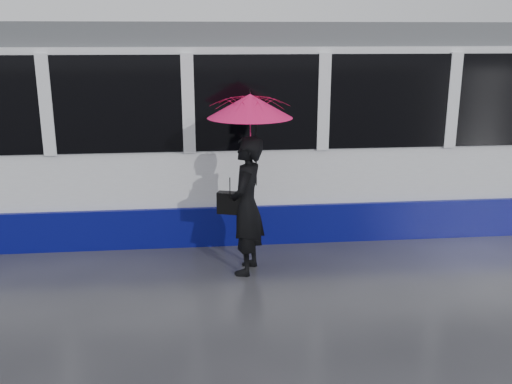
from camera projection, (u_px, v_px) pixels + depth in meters
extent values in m
plane|color=#2A292E|center=(223.00, 279.00, 7.67)|extent=(90.00, 90.00, 0.00)
cube|color=#3F3D38|center=(218.00, 234.00, 9.37)|extent=(34.00, 0.07, 0.02)
cube|color=#3F3D38|center=(215.00, 208.00, 10.75)|extent=(34.00, 0.07, 0.02)
cube|color=white|center=(100.00, 137.00, 9.47)|extent=(24.00, 2.40, 2.95)
cube|color=#090C65|center=(105.00, 207.00, 9.79)|extent=(24.00, 2.56, 0.62)
cube|color=black|center=(97.00, 96.00, 9.29)|extent=(23.00, 2.48, 1.40)
cube|color=#525559|center=(92.00, 34.00, 9.02)|extent=(23.60, 2.20, 0.35)
imported|color=black|center=(247.00, 206.00, 7.67)|extent=(0.65, 0.80, 1.89)
imported|color=#E9134E|center=(250.00, 129.00, 7.39)|extent=(1.31, 1.32, 0.95)
cone|color=#E9134E|center=(250.00, 106.00, 7.31)|extent=(1.41, 1.41, 0.31)
cylinder|color=black|center=(250.00, 92.00, 7.27)|extent=(0.01, 0.01, 0.07)
cylinder|color=black|center=(256.00, 155.00, 7.52)|extent=(0.02, 0.02, 0.83)
cube|color=black|center=(230.00, 203.00, 7.65)|extent=(0.37, 0.25, 0.29)
cylinder|color=black|center=(230.00, 186.00, 7.59)|extent=(0.01, 0.01, 0.18)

